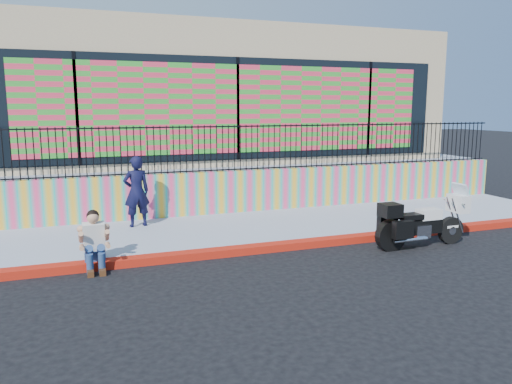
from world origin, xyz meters
name	(u,v)px	position (x,y,z in m)	size (l,w,h in m)	color
ground	(299,248)	(0.00, 0.00, 0.00)	(90.00, 90.00, 0.00)	black
red_curb	(299,244)	(0.00, 0.00, 0.07)	(16.00, 0.30, 0.15)	#A3210B
sidewalk	(270,227)	(0.00, 1.65, 0.07)	(16.00, 3.00, 0.15)	#8F95AB
mural_wall	(248,191)	(0.00, 3.25, 0.70)	(16.00, 0.20, 1.10)	#FE437A
metal_fence	(248,148)	(0.00, 3.25, 1.85)	(15.80, 0.04, 1.20)	black
elevated_platform	(202,171)	(0.00, 8.35, 0.62)	(16.00, 10.00, 1.25)	#8F95AB
storefront_building	(202,97)	(0.00, 8.13, 3.25)	(14.00, 8.06, 4.00)	tan
police_motorcycle	(420,222)	(2.39, -0.81, 0.55)	(2.10, 0.69, 1.31)	black
police_officer	(136,191)	(-3.01, 2.49, 0.97)	(0.60, 0.39, 1.65)	black
seated_man	(95,246)	(-4.07, -0.09, 0.45)	(0.54, 0.71, 1.06)	navy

